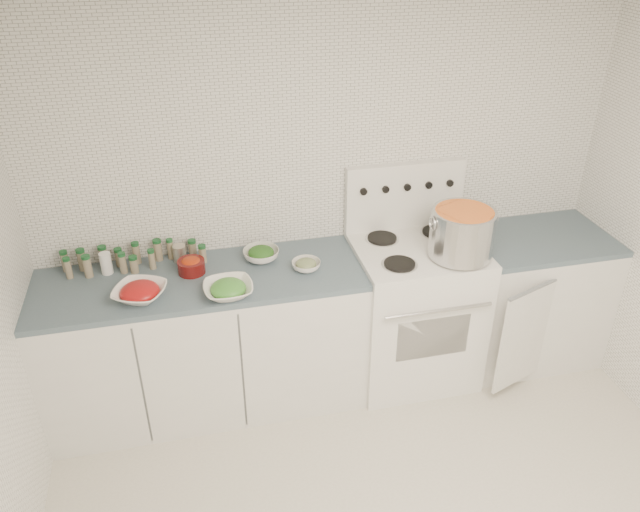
{
  "coord_description": "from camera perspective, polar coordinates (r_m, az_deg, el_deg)",
  "views": [
    {
      "loc": [
        -0.85,
        -1.87,
        2.76
      ],
      "look_at": [
        -0.14,
        1.14,
        0.98
      ],
      "focal_mm": 35.0,
      "sensor_mm": 36.0,
      "label": 1
    }
  ],
  "objects": [
    {
      "name": "bowl_zucchini",
      "position": [
        3.58,
        -1.27,
        -0.81
      ],
      "size": [
        0.18,
        0.18,
        0.07
      ],
      "color": "white",
      "rests_on": "counter_left"
    },
    {
      "name": "bowl_tomato",
      "position": [
        3.45,
        -16.15,
        -3.19
      ],
      "size": [
        0.35,
        0.35,
        0.09
      ],
      "color": "white",
      "rests_on": "counter_left"
    },
    {
      "name": "bowl_broccoli",
      "position": [
        3.68,
        -5.41,
        0.2
      ],
      "size": [
        0.26,
        0.26,
        0.09
      ],
      "color": "white",
      "rests_on": "counter_left"
    },
    {
      "name": "room_walls",
      "position": [
        2.38,
        9.61,
        -0.91
      ],
      "size": [
        3.54,
        3.04,
        2.52
      ],
      "color": "white",
      "rests_on": "ground"
    },
    {
      "name": "spice_cluster",
      "position": [
        3.75,
        -17.26,
        -0.12
      ],
      "size": [
        0.81,
        0.16,
        0.14
      ],
      "color": "gray",
      "rests_on": "counter_left"
    },
    {
      "name": "bowl_pepper",
      "position": [
        3.61,
        -11.69,
        -0.84
      ],
      "size": [
        0.16,
        0.16,
        0.1
      ],
      "color": "#520E0E",
      "rests_on": "counter_left"
    },
    {
      "name": "salt_canister",
      "position": [
        3.73,
        -18.98,
        -0.64
      ],
      "size": [
        0.07,
        0.07,
        0.13
      ],
      "primitive_type": "cylinder",
      "rotation": [
        0.0,
        0.0,
        0.1
      ],
      "color": "white",
      "rests_on": "counter_left"
    },
    {
      "name": "counter_left",
      "position": [
        3.83,
        -10.3,
        -7.69
      ],
      "size": [
        1.85,
        0.62,
        0.9
      ],
      "color": "white",
      "rests_on": "ground"
    },
    {
      "name": "counter_right",
      "position": [
        4.39,
        18.53,
        -3.54
      ],
      "size": [
        0.89,
        0.77,
        0.9
      ],
      "color": "white",
      "rests_on": "ground"
    },
    {
      "name": "tin_can",
      "position": [
        3.74,
        -12.72,
        0.24
      ],
      "size": [
        0.08,
        0.08,
        0.1
      ],
      "primitive_type": "cylinder",
      "rotation": [
        0.0,
        0.0,
        -0.07
      ],
      "color": "#B8AD9B",
      "rests_on": "counter_left"
    },
    {
      "name": "stove",
      "position": [
        4.02,
        8.49,
        -4.63
      ],
      "size": [
        0.76,
        0.7,
        1.36
      ],
      "color": "white",
      "rests_on": "ground"
    },
    {
      "name": "bowl_snowpea",
      "position": [
        3.38,
        -8.38,
        -3.0
      ],
      "size": [
        0.27,
        0.27,
        0.09
      ],
      "color": "white",
      "rests_on": "counter_left"
    },
    {
      "name": "stock_pot",
      "position": [
        3.67,
        12.87,
        2.21
      ],
      "size": [
        0.39,
        0.37,
        0.28
      ],
      "rotation": [
        0.0,
        0.0,
        -0.29
      ],
      "color": "silver",
      "rests_on": "stove"
    }
  ]
}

